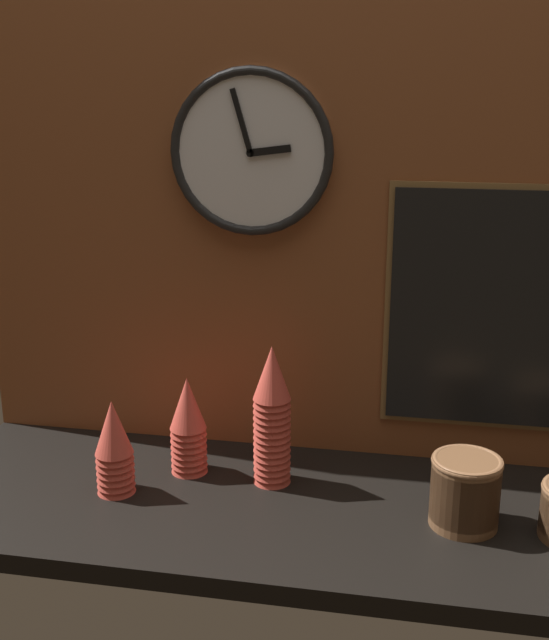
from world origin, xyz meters
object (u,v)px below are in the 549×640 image
(cup_stack_center_left, at_px, (188,425))
(cup_stack_center, at_px, (272,415))
(wall_clock, at_px, (251,152))
(bowl_stack_right, at_px, (465,490))
(menu_board, at_px, (483,310))
(cup_stack_left, at_px, (114,447))

(cup_stack_center_left, xyz_separation_m, cup_stack_center, (0.18, -0.01, 0.04))
(cup_stack_center_left, relative_size, wall_clock, 0.62)
(cup_stack_center_left, relative_size, bowl_stack_right, 1.56)
(cup_stack_center_left, distance_m, menu_board, 0.67)
(cup_stack_center_left, distance_m, cup_stack_center, 0.19)
(cup_stack_left, distance_m, wall_clock, 0.67)
(bowl_stack_right, bearing_deg, menu_board, 84.15)
(wall_clock, height_order, menu_board, wall_clock)
(cup_stack_center_left, bearing_deg, wall_clock, 52.80)
(wall_clock, bearing_deg, cup_stack_center_left, -127.20)
(cup_stack_center, distance_m, menu_board, 0.49)
(wall_clock, bearing_deg, bowl_stack_right, -29.06)
(cup_stack_left, relative_size, menu_board, 0.38)
(cup_stack_left, bearing_deg, menu_board, 20.37)
(cup_stack_left, relative_size, bowl_stack_right, 1.45)
(bowl_stack_right, bearing_deg, cup_stack_left, -179.81)
(cup_stack_center_left, xyz_separation_m, cup_stack_left, (-0.12, -0.11, -0.01))
(bowl_stack_right, height_order, wall_clock, wall_clock)
(cup_stack_center_left, height_order, menu_board, menu_board)
(wall_clock, xyz_separation_m, menu_board, (0.49, 0.01, -0.32))
(cup_stack_center, xyz_separation_m, menu_board, (0.42, 0.17, 0.20))
(cup_stack_left, bearing_deg, cup_stack_center_left, 43.00)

